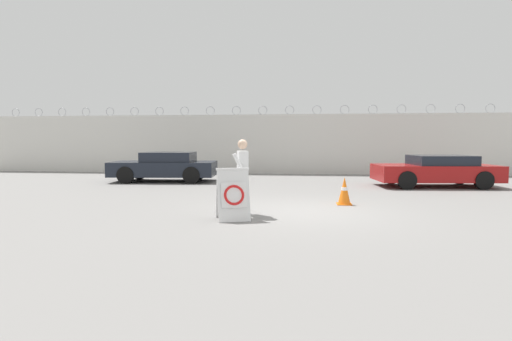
{
  "coord_description": "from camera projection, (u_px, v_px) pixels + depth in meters",
  "views": [
    {
      "loc": [
        0.01,
        -9.87,
        1.77
      ],
      "look_at": [
        -1.23,
        0.64,
        0.96
      ],
      "focal_mm": 28.0,
      "sensor_mm": 36.0,
      "label": 1
    }
  ],
  "objects": [
    {
      "name": "parked_car_far_side",
      "position": [
        436.0,
        171.0,
        15.13
      ],
      "size": [
        4.57,
        2.34,
        1.19
      ],
      "rotation": [
        0.0,
        0.0,
        3.24
      ],
      "color": "black",
      "rests_on": "ground_plane"
    },
    {
      "name": "perimeter_wall",
      "position": [
        303.0,
        144.0,
        20.83
      ],
      "size": [
        36.0,
        0.3,
        3.57
      ],
      "color": "silver",
      "rests_on": "ground_plane"
    },
    {
      "name": "ground_plane",
      "position": [
        302.0,
        211.0,
        9.91
      ],
      "size": [
        90.0,
        90.0,
        0.0
      ],
      "primitive_type": "plane",
      "color": "gray"
    },
    {
      "name": "security_guard",
      "position": [
        242.0,
        172.0,
        9.49
      ],
      "size": [
        0.37,
        0.69,
        1.79
      ],
      "rotation": [
        0.0,
        0.0,
        -1.28
      ],
      "color": "#232838",
      "rests_on": "ground_plane"
    },
    {
      "name": "traffic_cone_near",
      "position": [
        344.0,
        191.0,
        10.94
      ],
      "size": [
        0.4,
        0.4,
        0.76
      ],
      "color": "orange",
      "rests_on": "ground_plane"
    },
    {
      "name": "barricade_sign",
      "position": [
        233.0,
        194.0,
        8.83
      ],
      "size": [
        0.87,
        0.86,
        1.16
      ],
      "rotation": [
        0.0,
        0.0,
        0.32
      ],
      "color": "white",
      "rests_on": "ground_plane"
    },
    {
      "name": "parked_car_front_coupe",
      "position": [
        165.0,
        166.0,
        17.06
      ],
      "size": [
        4.5,
        2.31,
        1.26
      ],
      "rotation": [
        0.0,
        0.0,
        3.23
      ],
      "color": "black",
      "rests_on": "ground_plane"
    }
  ]
}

